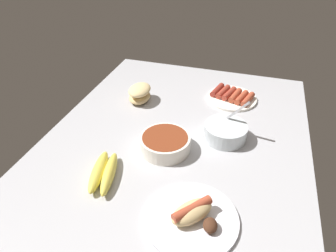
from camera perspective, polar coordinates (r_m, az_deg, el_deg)
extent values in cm
cube|color=#B2B2B7|center=(105.10, 1.36, -3.40)|extent=(120.00, 90.00, 3.00)
cylinder|color=silver|center=(105.39, 10.85, -1.09)|extent=(14.84, 14.84, 5.49)
cylinder|color=beige|center=(104.75, 10.92, -0.61)|extent=(13.06, 13.06, 2.47)
cube|color=#B7B7BC|center=(104.74, 12.47, 2.37)|extent=(5.36, 9.51, 13.27)
cylinder|color=white|center=(98.78, -0.56, -3.32)|extent=(16.67, 16.67, 5.15)
cylinder|color=maroon|center=(97.43, -0.57, -2.33)|extent=(15.00, 15.00, 1.00)
cylinder|color=white|center=(80.84, 4.48, -17.17)|extent=(24.41, 24.41, 1.00)
ellipsoid|color=#DBB77A|center=(78.71, 4.57, -15.98)|extent=(12.92, 12.23, 4.40)
cylinder|color=#AD472D|center=(77.76, 4.61, -15.43)|extent=(10.14, 9.10, 2.40)
ellipsoid|color=#472819|center=(77.75, 8.04, -18.22)|extent=(4.97, 4.32, 2.80)
ellipsoid|color=#DBB77A|center=(126.05, -5.40, 5.58)|extent=(12.37, 9.33, 3.60)
ellipsoid|color=#E5C689|center=(123.72, -5.43, 6.88)|extent=(12.03, 8.85, 3.60)
ellipsoid|color=#E5D14C|center=(92.35, -13.09, -8.40)|extent=(17.86, 7.35, 3.82)
ellipsoid|color=#E5D14C|center=(91.11, -11.13, -8.82)|extent=(17.95, 7.49, 3.79)
cylinder|color=white|center=(129.83, 12.02, 5.21)|extent=(20.71, 20.71, 1.00)
cylinder|color=#AD472D|center=(126.96, 14.96, 4.92)|extent=(10.10, 5.17, 2.53)
cylinder|color=#AD472D|center=(127.72, 13.81, 5.31)|extent=(10.09, 5.26, 2.53)
cylinder|color=#AD472D|center=(128.54, 12.68, 5.69)|extent=(10.10, 4.83, 2.53)
cylinder|color=#9E3828|center=(129.41, 11.56, 6.07)|extent=(10.08, 5.47, 2.53)
cylinder|color=#9E3828|center=(130.33, 10.46, 6.44)|extent=(10.10, 5.20, 2.53)
cylinder|color=maroon|center=(131.30, 9.37, 6.80)|extent=(10.10, 4.90, 2.53)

